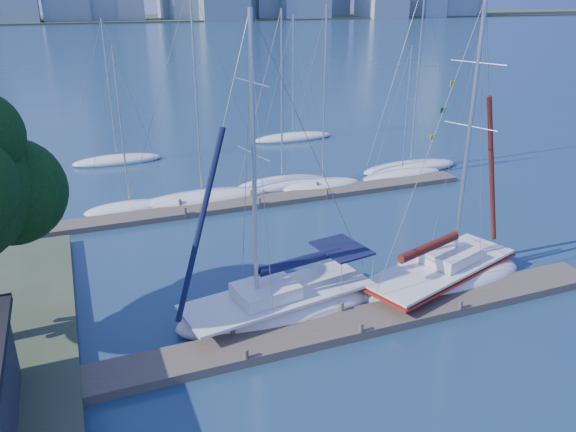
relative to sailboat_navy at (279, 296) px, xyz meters
name	(u,v)px	position (x,y,z in m)	size (l,w,h in m)	color
ground	(350,329)	(2.50, -2.16, -0.99)	(700.00, 700.00, 0.00)	navy
near_dock	(351,325)	(2.50, -2.16, -0.79)	(26.00, 2.00, 0.40)	#50463B
far_dock	(269,200)	(4.50, 13.84, -0.81)	(30.00, 1.80, 0.36)	#50463B
far_shore	(75,20)	(2.50, 317.84, -0.99)	(800.00, 100.00, 1.50)	#38472D
sailboat_navy	(279,296)	(0.00, 0.00, 0.00)	(9.74, 4.54, 13.69)	white
sailboat_maroon	(441,267)	(8.40, -0.29, 0.03)	(9.90, 5.88, 14.02)	white
bg_boat_0	(130,208)	(-4.63, 15.72, -0.76)	(6.20, 4.18, 10.95)	white
bg_boat_1	(202,198)	(0.23, 15.63, -0.71)	(9.49, 2.92, 14.53)	white
bg_boat_2	(282,184)	(6.50, 16.59, -0.71)	(7.61, 3.83, 12.94)	white
bg_boat_3	(322,185)	(9.19, 15.27, -0.73)	(6.15, 2.22, 13.17)	white
bg_boat_4	(402,175)	(16.13, 15.42, -0.78)	(7.20, 4.04, 10.31)	white
bg_boat_5	(410,167)	(17.78, 16.81, -0.71)	(8.74, 3.08, 15.15)	white
bg_boat_6	(117,160)	(-4.24, 27.84, -0.75)	(7.65, 4.30, 12.01)	white
bg_boat_7	(293,137)	(12.70, 29.82, -0.75)	(8.22, 5.23, 12.01)	white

